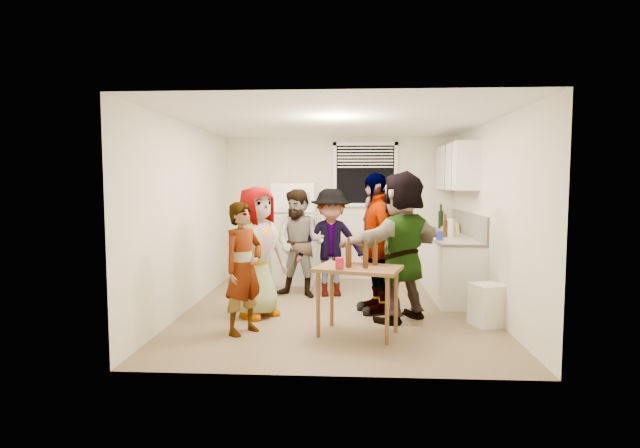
# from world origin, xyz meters

# --- Properties ---
(room) EXTENTS (4.00, 4.50, 2.50)m
(room) POSITION_xyz_m (0.00, 0.00, 0.00)
(room) COLOR silver
(room) RESTS_ON ground
(window) EXTENTS (1.12, 0.10, 1.06)m
(window) POSITION_xyz_m (0.45, 2.21, 1.85)
(window) COLOR white
(window) RESTS_ON room
(refrigerator) EXTENTS (0.70, 0.70, 1.70)m
(refrigerator) POSITION_xyz_m (-0.75, 1.88, 0.85)
(refrigerator) COLOR white
(refrigerator) RESTS_ON ground
(counter_lower) EXTENTS (0.60, 2.20, 0.86)m
(counter_lower) POSITION_xyz_m (1.70, 1.15, 0.43)
(counter_lower) COLOR white
(counter_lower) RESTS_ON ground
(countertop) EXTENTS (0.64, 2.22, 0.04)m
(countertop) POSITION_xyz_m (1.70, 1.15, 0.88)
(countertop) COLOR #B9B299
(countertop) RESTS_ON counter_lower
(backsplash) EXTENTS (0.03, 2.20, 0.36)m
(backsplash) POSITION_xyz_m (1.99, 1.15, 1.08)
(backsplash) COLOR #ADA99E
(backsplash) RESTS_ON countertop
(upper_cabinets) EXTENTS (0.34, 1.60, 0.70)m
(upper_cabinets) POSITION_xyz_m (1.83, 1.35, 1.95)
(upper_cabinets) COLOR white
(upper_cabinets) RESTS_ON room
(kettle) EXTENTS (0.25, 0.21, 0.20)m
(kettle) POSITION_xyz_m (1.65, 1.09, 0.90)
(kettle) COLOR silver
(kettle) RESTS_ON countertop
(paper_towel) EXTENTS (0.12, 0.12, 0.27)m
(paper_towel) POSITION_xyz_m (1.68, 1.00, 0.90)
(paper_towel) COLOR white
(paper_towel) RESTS_ON countertop
(wine_bottle) EXTENTS (0.08, 0.08, 0.33)m
(wine_bottle) POSITION_xyz_m (1.75, 2.12, 0.90)
(wine_bottle) COLOR black
(wine_bottle) RESTS_ON countertop
(beer_bottle_counter) EXTENTS (0.07, 0.07, 0.25)m
(beer_bottle_counter) POSITION_xyz_m (1.60, 0.95, 0.90)
(beer_bottle_counter) COLOR #47230C
(beer_bottle_counter) RESTS_ON countertop
(blue_cup) EXTENTS (0.10, 0.10, 0.13)m
(blue_cup) POSITION_xyz_m (1.44, 0.50, 0.90)
(blue_cup) COLOR #1F2FC6
(blue_cup) RESTS_ON countertop
(picture_frame) EXTENTS (0.02, 0.20, 0.17)m
(picture_frame) POSITION_xyz_m (1.92, 1.61, 0.98)
(picture_frame) COLOR #E6B948
(picture_frame) RESTS_ON countertop
(trash_bin) EXTENTS (0.44, 0.44, 0.50)m
(trash_bin) POSITION_xyz_m (1.83, -0.57, 0.25)
(trash_bin) COLOR white
(trash_bin) RESTS_ON ground
(serving_table) EXTENTS (1.05, 0.85, 0.77)m
(serving_table) POSITION_xyz_m (0.27, -1.03, 0.00)
(serving_table) COLOR brown
(serving_table) RESTS_ON ground
(beer_bottle_table) EXTENTS (0.06, 0.06, 0.25)m
(beer_bottle_table) POSITION_xyz_m (0.16, -1.07, 0.77)
(beer_bottle_table) COLOR #47230C
(beer_bottle_table) RESTS_ON serving_table
(red_cup) EXTENTS (0.09, 0.09, 0.12)m
(red_cup) POSITION_xyz_m (0.06, -1.17, 0.77)
(red_cup) COLOR #BB1133
(red_cup) RESTS_ON serving_table
(guest_grey) EXTENTS (1.79, 1.71, 0.53)m
(guest_grey) POSITION_xyz_m (-1.00, -0.31, 0.00)
(guest_grey) COLOR #979797
(guest_grey) RESTS_ON ground
(guest_stripe) EXTENTS (1.54, 1.29, 0.36)m
(guest_stripe) POSITION_xyz_m (-1.02, -1.03, 0.00)
(guest_stripe) COLOR #141933
(guest_stripe) RESTS_ON ground
(guest_back_left) EXTENTS (1.16, 1.76, 0.61)m
(guest_back_left) POSITION_xyz_m (-0.56, 0.79, 0.00)
(guest_back_left) COLOR #503C26
(guest_back_left) RESTS_ON ground
(guest_back_right) EXTENTS (1.22, 1.73, 0.60)m
(guest_back_right) POSITION_xyz_m (-0.10, 0.91, 0.00)
(guest_back_right) COLOR #444449
(guest_back_right) RESTS_ON ground
(guest_black) EXTENTS (2.05, 1.52, 0.45)m
(guest_black) POSITION_xyz_m (0.52, -0.02, 0.00)
(guest_black) COLOR black
(guest_black) RESTS_ON ground
(guest_orange) EXTENTS (2.53, 2.53, 0.55)m
(guest_orange) POSITION_xyz_m (0.82, -0.39, 0.00)
(guest_orange) COLOR #EE9862
(guest_orange) RESTS_ON ground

